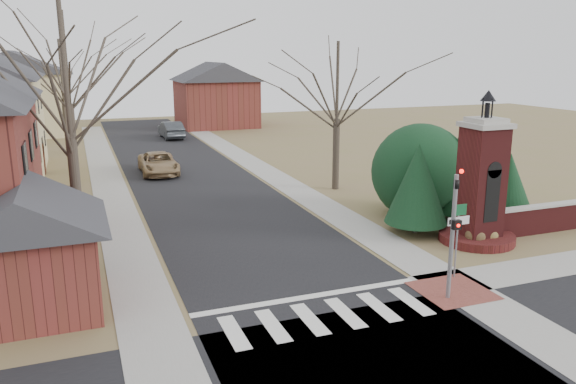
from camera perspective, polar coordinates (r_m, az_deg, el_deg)
name	(u,v)px	position (r m, az deg, el deg)	size (l,w,h in m)	color
ground	(339,328)	(17.18, 5.19, -13.57)	(120.00, 120.00, 0.00)	olive
main_street	(192,178)	(37.15, -9.76, 1.41)	(8.00, 70.00, 0.01)	black
cross_street	(392,381)	(14.91, 10.49, -18.37)	(120.00, 8.00, 0.01)	black
crosswalk_zone	(328,316)	(17.82, 4.04, -12.45)	(8.00, 2.20, 0.02)	silver
stop_bar	(309,297)	(19.06, 2.12, -10.60)	(8.00, 0.35, 0.02)	silver
sidewalk_right_main	(267,172)	(38.44, -2.14, 2.03)	(2.00, 60.00, 0.02)	gray
sidewalk_left	(109,184)	(36.56, -17.77, 0.74)	(2.00, 60.00, 0.02)	gray
curb_apron	(453,291)	(20.29, 16.39, -9.61)	(2.40, 2.40, 0.02)	brown
traffic_signal_pole	(454,224)	(18.81, 16.47, -3.12)	(0.28, 0.41, 4.50)	slate
sign_post	(458,226)	(20.83, 16.87, -3.35)	(0.90, 0.07, 2.75)	slate
brick_gate_monument	(480,193)	(25.11, 18.95, -0.09)	(3.20, 3.20, 6.47)	#521818
brick_garden_wall	(558,216)	(28.51, 25.71, -2.25)	(7.50, 0.50, 1.30)	#521818
garage_left	(27,243)	(19.09, -25.01, -4.74)	(4.80, 4.80, 4.29)	maroon
house_distant_left	(16,92)	(61.98, -25.91, 9.14)	(10.80, 8.80, 8.53)	beige
house_distant_right	(215,93)	(63.54, -7.38, 9.93)	(8.80, 8.80, 7.30)	maroon
evergreen_near	(417,183)	(25.58, 13.01, 0.86)	(2.80, 2.80, 4.10)	#473D33
evergreen_mid	(462,167)	(28.37, 17.27, 2.48)	(3.40, 3.40, 4.70)	#473D33
evergreen_far	(509,182)	(29.04, 21.50, 0.97)	(2.40, 2.40, 3.30)	#473D33
evergreen_mass	(420,168)	(28.57, 13.28, 2.40)	(4.80, 4.80, 4.80)	#10321A
bare_tree_0	(64,59)	(22.66, -21.82, 12.40)	(8.05, 8.05, 11.15)	#473D33
bare_tree_1	(65,51)	(35.66, -21.70, 13.14)	(8.40, 8.40, 11.64)	#473D33
bare_tree_2	(61,65)	(48.67, -22.10, 11.86)	(7.35, 7.35, 10.19)	#473D33
bare_tree_3	(338,75)	(32.95, 5.06, 11.72)	(7.00, 7.00, 9.70)	#473D33
pickup_truck	(158,163)	(38.88, -13.02, 2.86)	(2.35, 5.11, 1.42)	#9D7F55
distant_car	(171,130)	(55.16, -11.79, 6.21)	(1.72, 4.93, 1.62)	#393D42
dry_shrub_left	(475,236)	(25.03, 18.50, -4.24)	(0.86, 0.86, 0.86)	brown
dry_shrub_right	(489,234)	(25.47, 19.72, -4.07)	(0.82, 0.82, 0.82)	olive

